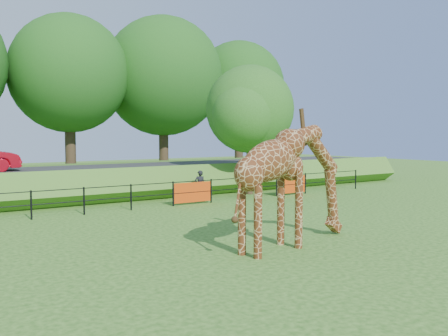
# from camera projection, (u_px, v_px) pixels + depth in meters

# --- Properties ---
(ground) EXTENTS (90.00, 90.00, 0.00)m
(ground) POSITION_uv_depth(u_px,v_px,m) (248.00, 246.00, 14.26)
(ground) COLOR #265515
(ground) RESTS_ON ground
(giraffe) EXTENTS (4.95, 1.74, 3.48)m
(giraffe) POSITION_uv_depth(u_px,v_px,m) (293.00, 185.00, 14.17)
(giraffe) COLOR #5A2B12
(giraffe) RESTS_ON ground
(perimeter_fence) EXTENTS (28.07, 0.10, 1.10)m
(perimeter_fence) POSITION_uv_depth(u_px,v_px,m) (131.00, 197.00, 20.76)
(perimeter_fence) COLOR black
(perimeter_fence) RESTS_ON ground
(embankment) EXTENTS (40.00, 9.00, 1.30)m
(embankment) POSITION_uv_depth(u_px,v_px,m) (73.00, 181.00, 26.89)
(embankment) COLOR #265515
(embankment) RESTS_ON ground
(road) EXTENTS (40.00, 5.00, 0.12)m
(road) POSITION_uv_depth(u_px,v_px,m) (82.00, 169.00, 25.61)
(road) COLOR #28282A
(road) RESTS_ON embankment
(visitor) EXTENTS (0.59, 0.47, 1.42)m
(visitor) POSITION_uv_depth(u_px,v_px,m) (200.00, 185.00, 24.12)
(visitor) COLOR black
(visitor) RESTS_ON ground
(tree_east) EXTENTS (5.40, 4.71, 6.76)m
(tree_east) POSITION_uv_depth(u_px,v_px,m) (251.00, 113.00, 26.17)
(tree_east) COLOR #362818
(tree_east) RESTS_ON ground
(bg_tree_line) EXTENTS (37.30, 8.80, 11.82)m
(bg_tree_line) POSITION_uv_depth(u_px,v_px,m) (67.00, 73.00, 32.83)
(bg_tree_line) COLOR #362818
(bg_tree_line) RESTS_ON ground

